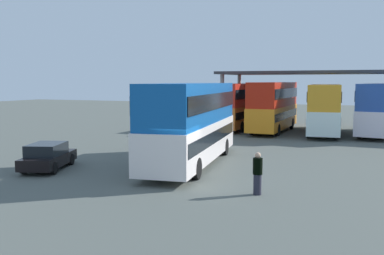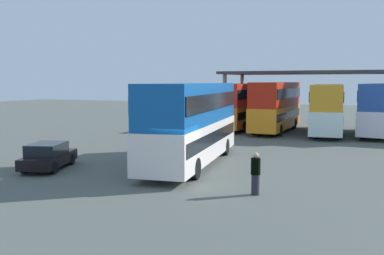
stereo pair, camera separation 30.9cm
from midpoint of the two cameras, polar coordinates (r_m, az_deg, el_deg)
name	(u,v)px [view 2 (the right image)]	position (r m, az deg, el deg)	size (l,w,h in m)	color
ground_plane	(182,183)	(19.55, -0.89, -7.20)	(140.00, 140.00, 0.00)	#525751
double_decker_main	(192,120)	(23.58, 0.38, 0.92)	(3.97, 11.47, 4.35)	silver
parked_hatchback	(48,156)	(23.64, -17.69, -3.52)	(2.79, 4.22, 1.35)	black
double_decker_near_canopy	(243,104)	(41.92, 6.84, 3.02)	(2.98, 10.28, 4.25)	orange
double_decker_mid_row	(276,105)	(39.84, 10.98, 2.89)	(2.52, 10.09, 4.37)	orange
double_decker_far_right	(328,107)	(39.34, 17.30, 2.55)	(3.39, 11.28, 4.18)	white
depot_canopy	(346,75)	(40.81, 19.40, 6.45)	(21.78, 6.81, 5.36)	#33353A
pedestrian_waiting	(256,174)	(17.63, 8.69, -5.91)	(0.38, 0.38, 1.69)	#262633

